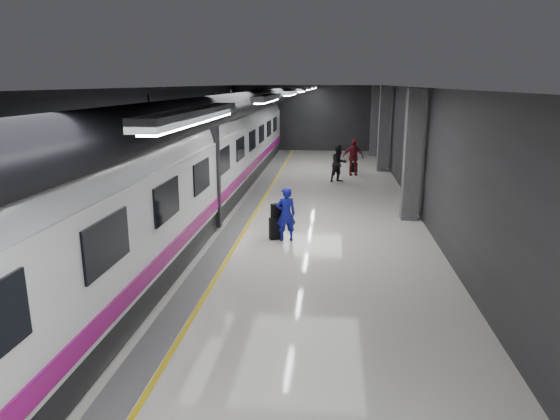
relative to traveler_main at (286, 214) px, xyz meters
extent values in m
plane|color=beige|center=(-0.48, 0.91, -0.83)|extent=(40.00, 40.00, 0.00)
cube|color=black|center=(-0.48, 0.91, 3.67)|extent=(10.00, 40.00, 0.02)
cube|color=#28282B|center=(-0.48, 20.91, 1.42)|extent=(10.00, 0.02, 4.50)
cube|color=#28282B|center=(-5.48, 0.91, 1.42)|extent=(0.02, 40.00, 4.50)
cube|color=#28282B|center=(4.52, 0.91, 1.42)|extent=(0.02, 40.00, 4.50)
cube|color=slate|center=(-1.83, 0.91, -0.82)|extent=(0.65, 39.80, 0.01)
cube|color=yellow|center=(-1.43, 0.91, -0.82)|extent=(0.10, 39.80, 0.01)
cylinder|color=black|center=(-1.78, 0.91, 3.12)|extent=(0.80, 38.00, 0.80)
cube|color=silver|center=(0.12, -10.09, 3.57)|extent=(0.22, 2.60, 0.10)
cube|color=silver|center=(0.12, -5.09, 3.57)|extent=(0.22, 2.60, 0.10)
cube|color=silver|center=(0.12, -0.09, 3.57)|extent=(0.22, 2.60, 0.10)
cube|color=silver|center=(0.12, 4.91, 3.57)|extent=(0.22, 2.60, 0.10)
cube|color=silver|center=(0.12, 9.91, 3.57)|extent=(0.22, 2.60, 0.10)
cube|color=silver|center=(0.12, 14.91, 3.57)|extent=(0.22, 2.60, 0.10)
cube|color=silver|center=(0.12, 18.91, 3.57)|extent=(0.22, 2.60, 0.10)
cube|color=#515154|center=(4.07, 2.91, 1.42)|extent=(0.55, 0.55, 4.50)
cube|color=#515154|center=(4.07, 12.91, 1.42)|extent=(0.55, 0.55, 4.50)
cube|color=#515154|center=(4.07, 18.91, 1.42)|extent=(0.55, 0.55, 4.50)
cube|color=black|center=(-3.73, 0.91, -0.48)|extent=(2.80, 38.00, 0.60)
cube|color=white|center=(-3.73, 0.91, 0.92)|extent=(2.90, 38.00, 2.20)
cylinder|color=white|center=(-3.73, 0.91, 1.87)|extent=(2.80, 38.00, 2.80)
cube|color=#940D6F|center=(-2.26, 0.91, 0.12)|extent=(0.04, 38.00, 0.35)
cube|color=black|center=(-3.73, 0.91, 1.17)|extent=(3.05, 0.25, 3.80)
cube|color=black|center=(-2.26, -7.09, 1.32)|extent=(0.05, 1.60, 0.85)
cube|color=black|center=(-2.26, -4.09, 1.32)|extent=(0.05, 1.60, 0.85)
cube|color=black|center=(-2.26, -1.09, 1.32)|extent=(0.05, 1.60, 0.85)
cube|color=black|center=(-2.26, 1.91, 1.32)|extent=(0.05, 1.60, 0.85)
cube|color=black|center=(-2.26, 4.91, 1.32)|extent=(0.05, 1.60, 0.85)
cube|color=black|center=(-2.26, 7.91, 1.32)|extent=(0.05, 1.60, 0.85)
cube|color=black|center=(-2.26, 10.91, 1.32)|extent=(0.05, 1.60, 0.85)
cube|color=black|center=(-2.26, 13.91, 1.32)|extent=(0.05, 1.60, 0.85)
cube|color=black|center=(-2.26, 16.91, 1.32)|extent=(0.05, 1.60, 0.85)
imported|color=#181FB8|center=(0.00, 0.00, 0.00)|extent=(0.69, 0.56, 1.65)
cube|color=black|center=(-0.31, 0.11, -0.49)|extent=(0.47, 0.39, 0.66)
cube|color=black|center=(-0.30, 0.15, 0.06)|extent=(0.37, 0.33, 0.44)
imported|color=black|center=(1.68, 9.45, 0.08)|extent=(1.11, 1.06, 1.81)
imported|color=maroon|center=(2.43, 11.39, 0.11)|extent=(1.16, 0.64, 1.87)
cube|color=black|center=(2.53, 12.35, -0.58)|extent=(0.39, 0.31, 0.50)
camera|label=1|loc=(1.32, -14.45, 3.84)|focal=32.00mm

